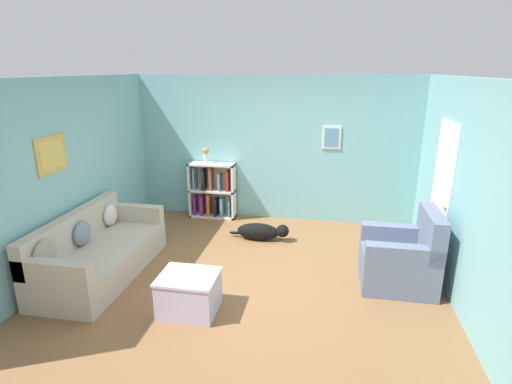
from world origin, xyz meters
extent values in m
plane|color=brown|center=(0.00, 0.00, 0.00)|extent=(14.00, 14.00, 0.00)
cube|color=#7AB7BC|center=(0.00, 2.25, 1.30)|extent=(5.60, 0.10, 2.60)
cube|color=silver|center=(1.00, 2.19, 1.55)|extent=(0.32, 0.02, 0.40)
cube|color=#568EAD|center=(1.00, 2.18, 1.55)|extent=(0.24, 0.01, 0.32)
cube|color=#7AB7BC|center=(-2.55, 0.00, 1.30)|extent=(0.10, 5.00, 2.60)
cube|color=gold|center=(-2.49, -0.40, 1.65)|extent=(0.02, 0.56, 0.48)
cube|color=#DBBC56|center=(-2.48, -0.40, 1.65)|extent=(0.01, 0.44, 0.36)
cube|color=#7AB7BC|center=(2.55, 0.00, 1.30)|extent=(0.10, 5.00, 2.60)
cube|color=white|center=(2.49, 0.70, 1.02)|extent=(0.02, 0.84, 2.05)
sphere|color=tan|center=(2.46, 0.35, 1.00)|extent=(0.05, 0.05, 0.05)
cube|color=#B7AD99|center=(-1.96, -0.38, 0.21)|extent=(0.92, 2.07, 0.42)
cube|color=#B7AD99|center=(-2.34, -0.38, 0.63)|extent=(0.16, 2.07, 0.44)
cube|color=#B7AD99|center=(-1.96, -1.34, 0.55)|extent=(0.92, 0.16, 0.26)
cube|color=#B7AD99|center=(-1.96, 0.57, 0.55)|extent=(0.92, 0.16, 0.26)
ellipsoid|color=gray|center=(-2.22, -1.11, 0.61)|extent=(0.14, 0.39, 0.39)
ellipsoid|color=slate|center=(-2.22, -0.38, 0.58)|extent=(0.14, 0.34, 0.34)
ellipsoid|color=beige|center=(-2.22, 0.34, 0.58)|extent=(0.14, 0.33, 0.33)
cube|color=silver|center=(-1.54, 2.04, 0.52)|extent=(0.04, 0.29, 1.04)
cube|color=silver|center=(-0.72, 2.04, 0.52)|extent=(0.04, 0.29, 1.04)
cube|color=silver|center=(-1.13, 2.17, 0.52)|extent=(0.86, 0.02, 1.04)
cube|color=silver|center=(-1.13, 2.04, 0.02)|extent=(0.86, 0.29, 0.04)
cube|color=silver|center=(-1.13, 2.04, 0.52)|extent=(0.86, 0.29, 0.04)
cube|color=silver|center=(-1.13, 2.04, 1.02)|extent=(0.86, 0.29, 0.04)
cube|color=#7A2D84|center=(-1.46, 2.03, 0.21)|extent=(0.03, 0.22, 0.38)
cube|color=#60939E|center=(-1.45, 2.03, 0.74)|extent=(0.03, 0.22, 0.42)
cube|color=#7A2D84|center=(-1.33, 2.03, 0.22)|extent=(0.04, 0.22, 0.40)
cube|color=black|center=(-1.28, 2.03, 0.73)|extent=(0.04, 0.22, 0.39)
cube|color=orange|center=(-1.19, 2.03, 0.23)|extent=(0.04, 0.22, 0.42)
cube|color=brown|center=(-1.14, 2.03, 0.75)|extent=(0.05, 0.22, 0.42)
cube|color=black|center=(-1.06, 2.03, 0.19)|extent=(0.05, 0.22, 0.35)
cube|color=#60939E|center=(-0.98, 2.03, 0.69)|extent=(0.04, 0.22, 0.32)
cube|color=#60939E|center=(-0.94, 2.03, 0.20)|extent=(0.05, 0.22, 0.37)
cube|color=#B22823|center=(-0.82, 2.03, 0.72)|extent=(0.04, 0.22, 0.37)
cube|color=#60939E|center=(-0.80, 2.03, 0.18)|extent=(0.03, 0.22, 0.33)
cube|color=slate|center=(1.91, 0.08, 0.23)|extent=(0.90, 0.85, 0.47)
cube|color=slate|center=(2.27, 0.08, 0.74)|extent=(0.18, 0.85, 0.55)
cube|color=slate|center=(1.91, -0.26, 0.58)|extent=(0.90, 0.18, 0.22)
cube|color=slate|center=(1.91, 0.41, 0.58)|extent=(0.90, 0.18, 0.22)
cube|color=#BCB2D1|center=(-0.52, -0.99, 0.23)|extent=(0.64, 0.54, 0.46)
cube|color=silver|center=(-0.52, -0.99, 0.44)|extent=(0.66, 0.56, 0.03)
ellipsoid|color=black|center=(-0.10, 1.14, 0.14)|extent=(0.70, 0.25, 0.28)
sphere|color=black|center=(0.30, 1.14, 0.18)|extent=(0.21, 0.21, 0.21)
ellipsoid|color=black|center=(-0.50, 1.18, 0.07)|extent=(0.20, 0.05, 0.05)
cylinder|color=silver|center=(-1.23, 2.04, 1.13)|extent=(0.09, 0.09, 0.18)
sphere|color=orange|center=(-1.23, 2.04, 1.27)|extent=(0.11, 0.11, 0.11)
camera|label=1|loc=(0.96, -4.81, 2.69)|focal=28.00mm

